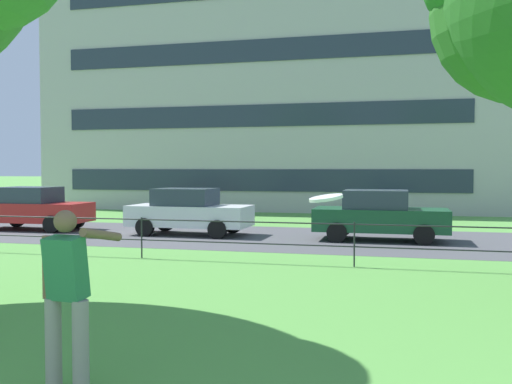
{
  "coord_description": "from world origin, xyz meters",
  "views": [
    {
      "loc": [
        3.51,
        -0.13,
        2.18
      ],
      "look_at": [
        1.3,
        8.69,
        1.81
      ],
      "focal_mm": 39.91,
      "sensor_mm": 36.0,
      "label": 1
    }
  ],
  "objects": [
    {
      "name": "car_white_right",
      "position": [
        -3.22,
        17.57,
        0.78
      ],
      "size": [
        4.03,
        1.87,
        1.54
      ],
      "color": "silver",
      "rests_on": "ground"
    },
    {
      "name": "apartment_building_background",
      "position": [
        -3.45,
        33.54,
        6.68
      ],
      "size": [
        24.82,
        12.09,
        13.35
      ],
      "color": "#B7B2AD",
      "rests_on": "ground"
    },
    {
      "name": "person_thrower",
      "position": [
        0.38,
        4.76,
        0.97
      ],
      "size": [
        0.57,
        0.76,
        1.79
      ],
      "color": "gray",
      "rests_on": "ground"
    },
    {
      "name": "park_fence",
      "position": [
        -0.0,
        12.64,
        0.68
      ],
      "size": [
        36.11,
        0.04,
        1.0
      ],
      "color": "#232328",
      "rests_on": "ground"
    },
    {
      "name": "frisbee",
      "position": [
        2.95,
        4.37,
        1.95
      ],
      "size": [
        0.38,
        0.38,
        0.07
      ],
      "color": "white"
    },
    {
      "name": "street_strip",
      "position": [
        0.0,
        17.5,
        0.0
      ],
      "size": [
        80.0,
        6.51,
        0.01
      ],
      "primitive_type": "cube",
      "color": "#4C4C51",
      "rests_on": "ground"
    },
    {
      "name": "car_dark_green_far_left",
      "position": [
        2.97,
        17.55,
        0.78
      ],
      "size": [
        4.0,
        1.82,
        1.54
      ],
      "color": "#194C2D",
      "rests_on": "ground"
    },
    {
      "name": "car_red_left",
      "position": [
        -9.24,
        17.69,
        0.78
      ],
      "size": [
        4.05,
        1.91,
        1.54
      ],
      "color": "red",
      "rests_on": "ground"
    }
  ]
}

